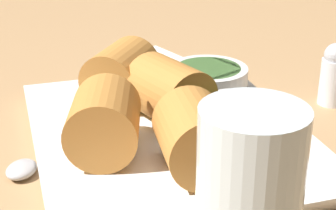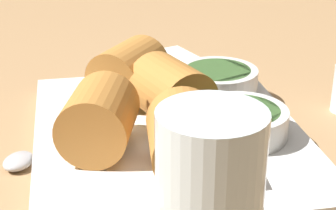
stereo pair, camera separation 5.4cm
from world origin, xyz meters
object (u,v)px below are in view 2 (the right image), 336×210
napkin (170,62)px  dipping_bowl_near (241,121)px  spoon (3,176)px  serving_plate (168,135)px  dipping_bowl_far (218,80)px

napkin → dipping_bowl_near: bearing=5.0°
spoon → napkin: bearing=143.4°
dipping_bowl_near → spoon: 22.24cm
serving_plate → spoon: size_ratio=1.75×
dipping_bowl_far → spoon: size_ratio=0.50×
dipping_bowl_near → spoon: size_ratio=0.50×
dipping_bowl_near → dipping_bowl_far: bearing=176.4°
napkin → serving_plate: bearing=-11.2°
serving_plate → dipping_bowl_near: (2.69, 6.53, 2.22)cm
dipping_bowl_near → dipping_bowl_far: size_ratio=1.00×
dipping_bowl_far → napkin: 14.46cm
spoon → napkin: size_ratio=1.45×
dipping_bowl_far → serving_plate: bearing=-41.5°
dipping_bowl_far → dipping_bowl_near: bearing=-3.6°
serving_plate → spoon: serving_plate is taller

